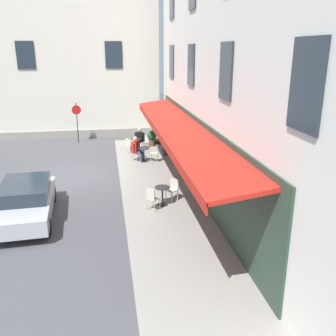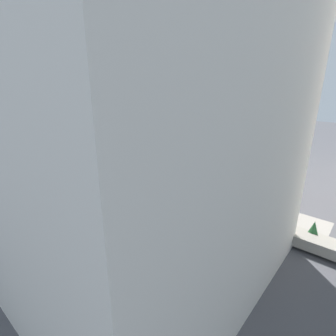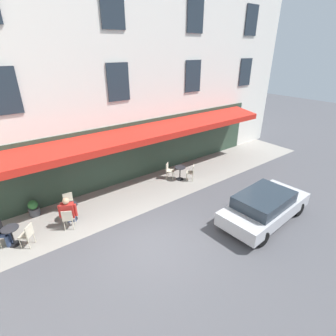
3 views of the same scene
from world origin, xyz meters
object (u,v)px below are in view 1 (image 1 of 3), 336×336
at_px(cafe_chair_cream_by_window, 152,197).
at_px(cafe_chair_cream_corner_right, 133,151).
at_px(cafe_table_streetside, 162,193).
at_px(seated_patron_in_black, 139,138).
at_px(cafe_chair_cream_corner_left, 156,152).
at_px(cafe_chair_cream_kerbside, 129,144).
at_px(potted_plant_by_steps, 152,137).
at_px(cafe_chair_cream_under_awning, 141,140).
at_px(seated_companion_in_red, 137,148).
at_px(potted_plant_entrance_right, 154,133).
at_px(cafe_chair_cream_near_door, 173,188).
at_px(cafe_table_near_entrance, 136,143).
at_px(cafe_table_mid_terrace, 144,153).
at_px(parked_car_silver, 26,200).
at_px(no_parking_sign, 77,115).
at_px(potted_plant_under_sign, 165,149).

bearing_deg(cafe_chair_cream_by_window, cafe_chair_cream_corner_right, 1.69).
bearing_deg(cafe_table_streetside, seated_patron_in_black, 0.74).
height_order(cafe_chair_cream_corner_left, seated_patron_in_black, seated_patron_in_black).
height_order(cafe_chair_cream_kerbside, potted_plant_by_steps, potted_plant_by_steps).
xyz_separation_m(cafe_table_streetside, seated_patron_in_black, (8.58, 0.11, 0.21)).
xyz_separation_m(cafe_chair_cream_under_awning, seated_companion_in_red, (-2.58, 0.47, 0.17)).
xyz_separation_m(cafe_chair_cream_by_window, seated_companion_in_red, (6.62, 0.01, 0.17)).
xyz_separation_m(seated_companion_in_red, potted_plant_by_steps, (3.15, -1.22, -0.15)).
bearing_deg(potted_plant_entrance_right, cafe_chair_cream_corner_left, 173.49).
xyz_separation_m(cafe_chair_cream_kerbside, cafe_chair_cream_near_door, (-7.37, -1.25, 0.00)).
distance_m(cafe_table_near_entrance, cafe_table_mid_terrace, 2.25).
xyz_separation_m(cafe_chair_cream_under_awning, cafe_chair_cream_near_door, (-8.37, -0.49, 0.00)).
height_order(seated_companion_in_red, parked_car_silver, seated_companion_in_red).
relative_size(cafe_chair_cream_corner_left, potted_plant_by_steps, 0.92).
bearing_deg(cafe_table_mid_terrace, cafe_table_streetside, -179.10).
height_order(cafe_chair_cream_under_awning, potted_plant_entrance_right, potted_plant_entrance_right).
xyz_separation_m(cafe_chair_cream_kerbside, cafe_chair_cream_corner_right, (-1.48, -0.11, 0.00)).
height_order(cafe_table_mid_terrace, seated_companion_in_red, seated_companion_in_red).
bearing_deg(potted_plant_by_steps, cafe_chair_cream_under_awning, 127.22).
bearing_deg(potted_plant_by_steps, cafe_chair_cream_corner_left, 176.25).
distance_m(cafe_chair_cream_corner_left, seated_patron_in_black, 2.77).
bearing_deg(cafe_table_mid_terrace, cafe_chair_cream_near_door, -174.01).
height_order(cafe_chair_cream_near_door, parked_car_silver, parked_car_silver).
height_order(cafe_table_streetside, no_parking_sign, no_parking_sign).
bearing_deg(seated_companion_in_red, cafe_table_streetside, -175.73).
distance_m(cafe_chair_cream_under_awning, seated_companion_in_red, 2.63).
bearing_deg(cafe_chair_cream_kerbside, cafe_table_mid_terrace, -159.43).
bearing_deg(cafe_chair_cream_corner_left, cafe_table_streetside, 174.87).
xyz_separation_m(cafe_table_mid_terrace, cafe_chair_cream_by_window, (-6.43, 0.36, 0.06)).
distance_m(seated_patron_in_black, potted_plant_under_sign, 1.97).
xyz_separation_m(seated_patron_in_black, potted_plant_under_sign, (-1.39, -1.35, -0.36)).
height_order(cafe_chair_cream_kerbside, parked_car_silver, parked_car_silver).
distance_m(cafe_chair_cream_under_awning, parked_car_silver, 10.45).
relative_size(seated_patron_in_black, potted_plant_by_steps, 1.32).
bearing_deg(no_parking_sign, cafe_table_streetside, -160.55).
bearing_deg(no_parking_sign, cafe_chair_cream_by_window, -163.32).
height_order(cafe_table_mid_terrace, cafe_table_streetside, same).
bearing_deg(cafe_table_near_entrance, cafe_chair_cream_kerbside, 137.42).
xyz_separation_m(cafe_chair_cream_near_door, potted_plant_by_steps, (8.94, -0.26, 0.03)).
distance_m(potted_plant_by_steps, parked_car_silver, 11.32).
height_order(cafe_table_near_entrance, potted_plant_under_sign, cafe_table_near_entrance).
distance_m(seated_companion_in_red, parked_car_silver, 8.00).
height_order(seated_patron_in_black, parked_car_silver, parked_car_silver).
bearing_deg(cafe_table_mid_terrace, cafe_chair_cream_corner_left, -99.45).
height_order(potted_plant_by_steps, potted_plant_entrance_right, potted_plant_entrance_right).
relative_size(cafe_table_near_entrance, parked_car_silver, 0.17).
relative_size(cafe_chair_cream_kerbside, cafe_table_streetside, 1.21).
xyz_separation_m(cafe_table_mid_terrace, parked_car_silver, (-6.40, 4.90, 0.22)).
height_order(cafe_chair_cream_kerbside, cafe_chair_cream_near_door, same).
bearing_deg(cafe_chair_cream_corner_left, cafe_chair_cream_by_window, 171.14).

